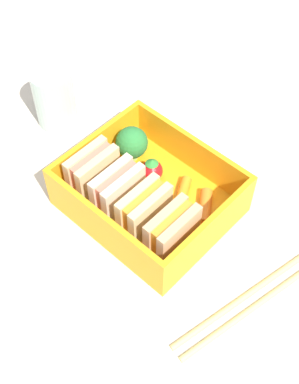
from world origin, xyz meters
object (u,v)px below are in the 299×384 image
object	(u,v)px
sandwich_center_left	(144,211)
carrot_stick_left	(205,207)
strawberry_far_left	(152,170)
folded_napkin	(227,120)
broccoli_floret	(132,143)
chopstick_pair	(251,299)
carrot_stick_far_left	(183,191)
sandwich_center	(118,191)
sandwich_left	(172,232)
sandwich_center_right	(93,172)
drinking_glass	(54,98)

from	to	relation	value
sandwich_center_left	carrot_stick_left	xyz separation A→B (cm)	(-3.50, -6.06, -2.09)
strawberry_far_left	folded_napkin	distance (cm)	14.49
broccoli_floret	chopstick_pair	distance (cm)	22.15
carrot_stick_left	carrot_stick_far_left	bearing A→B (deg)	-0.88
sandwich_center_left	sandwich_center	xyz separation A→B (cm)	(3.89, 0.00, 0.00)
carrot_stick_left	strawberry_far_left	size ratio (longest dim) A/B	1.38
sandwich_left	sandwich_center	xyz separation A→B (cm)	(7.78, 0.00, 0.00)
sandwich_center_left	strawberry_far_left	distance (cm)	6.90
sandwich_center	folded_napkin	world-z (taller)	sandwich_center
carrot_stick_left	carrot_stick_far_left	world-z (taller)	carrot_stick_left
carrot_stick_far_left	broccoli_floret	xyz separation A→B (cm)	(8.03, -0.05, 1.97)
carrot_stick_left	strawberry_far_left	world-z (taller)	strawberry_far_left
carrot_stick_left	folded_napkin	distance (cm)	15.64
carrot_stick_far_left	sandwich_center	bearing A→B (deg)	55.69
sandwich_center_right	strawberry_far_left	xyz separation A→B (cm)	(-3.83, -5.48, -1.38)
sandwich_center_right	strawberry_far_left	bearing A→B (deg)	-124.93
sandwich_center	sandwich_center_right	distance (cm)	3.89
strawberry_far_left	chopstick_pair	world-z (taller)	strawberry_far_left
broccoli_floret	folded_napkin	size ratio (longest dim) A/B	0.29
sandwich_center	drinking_glass	xyz separation A→B (cm)	(16.12, -5.00, -0.06)
sandwich_center_right	drinking_glass	distance (cm)	13.21
sandwich_center_left	carrot_stick_left	world-z (taller)	sandwich_center_left
sandwich_center_right	folded_napkin	size ratio (longest dim) A/B	0.37
carrot_stick_left	sandwich_center_right	bearing A→B (deg)	28.22
sandwich_left	carrot_stick_far_left	xyz separation A→B (cm)	(3.62, -6.11, -2.16)
folded_napkin	sandwich_left	bearing A→B (deg)	111.36
sandwich_left	broccoli_floret	bearing A→B (deg)	-27.87
sandwich_left	strawberry_far_left	bearing A→B (deg)	-34.92
sandwich_center_right	carrot_stick_left	size ratio (longest dim) A/B	1.36
carrot_stick_far_left	drinking_glass	xyz separation A→B (cm)	(20.29, 1.11, 2.10)
sandwich_center	broccoli_floret	xyz separation A→B (cm)	(3.86, -6.16, -0.19)
strawberry_far_left	sandwich_left	bearing A→B (deg)	145.08
sandwich_center	carrot_stick_far_left	xyz separation A→B (cm)	(-4.17, -6.11, -2.16)
sandwich_left	carrot_stick_far_left	size ratio (longest dim) A/B	1.64
strawberry_far_left	folded_napkin	bearing A→B (deg)	-90.48
chopstick_pair	drinking_glass	distance (cm)	33.98
sandwich_left	folded_napkin	xyz separation A→B (cm)	(7.73, -19.77, -3.76)
strawberry_far_left	drinking_glass	xyz separation A→B (cm)	(16.06, 0.48, 1.32)
carrot_stick_left	folded_napkin	world-z (taller)	carrot_stick_left
sandwich_center_right	carrot_stick_left	distance (cm)	12.98
broccoli_floret	drinking_glass	size ratio (longest dim) A/B	0.58
chopstick_pair	strawberry_far_left	bearing A→B (deg)	-13.56
strawberry_far_left	carrot_stick_left	bearing A→B (deg)	-175.57
sandwich_center_left	carrot_stick_far_left	bearing A→B (deg)	-92.59
folded_napkin	carrot_stick_left	bearing A→B (deg)	118.16
sandwich_left	strawberry_far_left	world-z (taller)	sandwich_left
chopstick_pair	folded_napkin	size ratio (longest dim) A/B	1.22
strawberry_far_left	chopstick_pair	bearing A→B (deg)	166.44
chopstick_pair	drinking_glass	size ratio (longest dim) A/B	2.44
sandwich_left	sandwich_center	world-z (taller)	same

